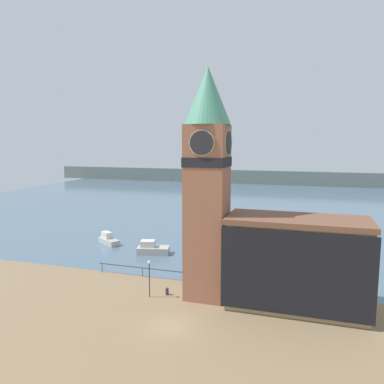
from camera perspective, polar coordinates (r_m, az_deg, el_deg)
name	(u,v)px	position (r m, az deg, el deg)	size (l,w,h in m)	color
ground_plane	(171,326)	(33.29, -3.15, -19.73)	(160.00, 160.00, 0.00)	#846B4C
water	(266,201)	(99.48, 11.22, -1.36)	(160.00, 120.00, 0.00)	slate
far_shoreline	(279,178)	(138.72, 13.08, 2.14)	(180.00, 3.00, 5.00)	slate
pier_railing	(142,269)	(43.88, -7.58, -11.51)	(11.03, 0.08, 1.09)	#333338
clock_tower	(207,178)	(35.90, 2.35, 2.09)	(4.39, 4.39, 22.27)	#935B42
pier_building	(296,263)	(36.30, 15.60, -10.35)	(12.86, 5.94, 8.48)	tan
boat_near	(152,249)	(52.36, -6.08, -8.61)	(4.66, 3.07, 1.85)	#B7B2A8
boat_far	(108,240)	(58.50, -12.62, -7.09)	(4.26, 3.42, 1.70)	#B7B2A8
mooring_bollard_near	(167,291)	(39.05, -3.82, -14.79)	(0.33, 0.33, 0.76)	#2D2D33
lamp_post	(149,271)	(37.90, -6.53, -11.94)	(0.32, 0.32, 3.73)	#2D2D33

